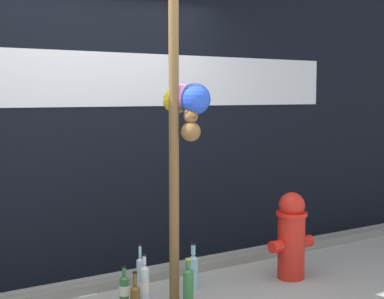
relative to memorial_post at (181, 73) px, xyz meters
name	(u,v)px	position (x,y,z in m)	size (l,w,h in m)	color
building_wall	(89,67)	(-0.31, 1.06, 0.08)	(10.00, 0.21, 3.73)	black
curb_strip	(114,283)	(-0.31, 0.58, -1.75)	(8.00, 0.12, 0.08)	gray
memorial_post	(181,73)	(0.00, 0.00, 0.00)	(0.50, 0.39, 3.05)	brown
fire_hydrant	(291,235)	(1.12, -0.04, -1.40)	(0.45, 0.28, 0.77)	red
bottle_0	(124,290)	(-0.43, 0.15, -1.66)	(0.07, 0.07, 0.32)	#337038
bottle_1	(135,297)	(-0.42, -0.03, -1.67)	(0.08, 0.08, 0.32)	brown
bottle_2	(140,275)	(-0.22, 0.29, -1.62)	(0.06, 0.06, 0.42)	#B2DBEA
bottle_3	(144,285)	(-0.30, 0.06, -1.62)	(0.08, 0.08, 0.41)	silver
bottle_4	(193,270)	(0.24, 0.20, -1.63)	(0.08, 0.08, 0.39)	#93CCE0
bottle_5	(188,287)	(-0.05, -0.18, -1.62)	(0.08, 0.08, 0.40)	#337038
litter_1	(88,295)	(-0.58, 0.52, -1.78)	(0.16, 0.05, 0.01)	silver
litter_2	(236,258)	(1.07, 0.72, -1.78)	(0.11, 0.06, 0.01)	silver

